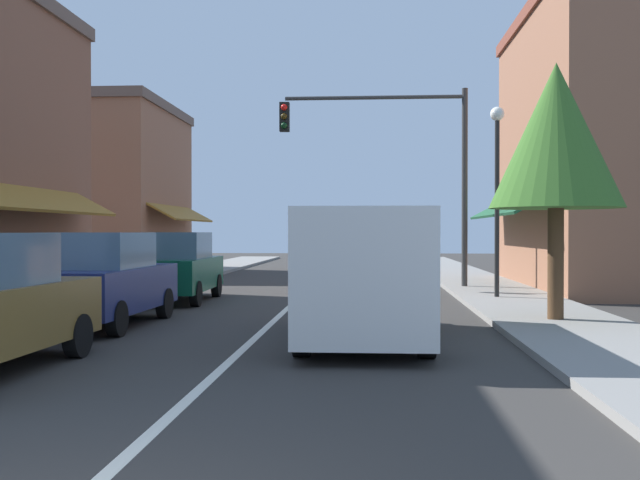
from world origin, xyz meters
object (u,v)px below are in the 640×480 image
at_px(van_in_lane, 365,271).
at_px(street_lamp_right_mid, 497,171).
at_px(tree_right_near, 556,137).
at_px(traffic_signal_mast_arm, 401,152).
at_px(parked_car_second_left, 102,280).
at_px(parked_car_third_left, 176,267).

relative_size(van_in_lane, street_lamp_right_mid, 1.04).
bearing_deg(tree_right_near, traffic_signal_mast_arm, 106.82).
distance_m(parked_car_second_left, parked_car_third_left, 5.04).
distance_m(parked_car_second_left, tree_right_near, 9.02).
distance_m(parked_car_second_left, street_lamp_right_mid, 10.30).
bearing_deg(parked_car_second_left, parked_car_third_left, 90.43).
relative_size(parked_car_second_left, parked_car_third_left, 1.00).
height_order(parked_car_second_left, parked_car_third_left, same).
relative_size(parked_car_second_left, van_in_lane, 0.80).
bearing_deg(traffic_signal_mast_arm, parked_car_third_left, -144.35).
bearing_deg(van_in_lane, parked_car_second_left, 163.00).
relative_size(parked_car_third_left, van_in_lane, 0.80).
xyz_separation_m(parked_car_second_left, traffic_signal_mast_arm, (5.99, 9.28, 3.36)).
distance_m(van_in_lane, traffic_signal_mast_arm, 11.30).
distance_m(parked_car_third_left, street_lamp_right_mid, 8.58).
height_order(parked_car_second_left, traffic_signal_mast_arm, traffic_signal_mast_arm).
xyz_separation_m(traffic_signal_mast_arm, street_lamp_right_mid, (2.28, -3.68, -0.90)).
distance_m(van_in_lane, street_lamp_right_mid, 8.17).
distance_m(parked_car_second_left, van_in_lane, 5.20).
distance_m(parked_car_third_left, traffic_signal_mast_arm, 8.02).
bearing_deg(traffic_signal_mast_arm, van_in_lane, -95.44).
height_order(van_in_lane, street_lamp_right_mid, street_lamp_right_mid).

